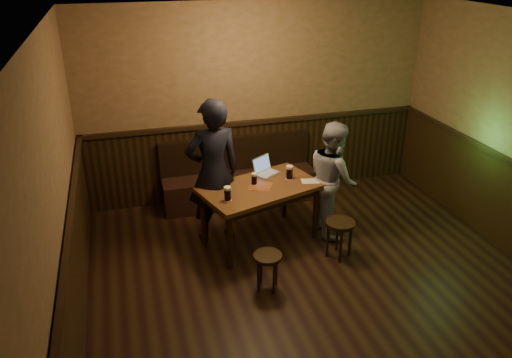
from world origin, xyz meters
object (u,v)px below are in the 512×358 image
Objects in this scene: pint_left at (228,194)px; stool_left at (268,261)px; person_grey at (333,178)px; stool_right at (340,229)px; bench at (239,182)px; pint_mid at (254,179)px; person_suit at (213,172)px; pint_right at (290,172)px; laptop at (265,169)px; pub_table at (260,194)px.

stool_left is at bearing -69.53° from pint_left.
pint_left is 1.45m from person_grey.
bench is at bearing 115.01° from stool_right.
person_suit is at bearing 163.66° from pint_mid.
person_grey is (0.55, -0.11, -0.10)m from pint_right.
laptop is (0.36, 1.32, 0.48)m from stool_left.
pint_left is at bearing 93.53° from person_suit.
person_suit is (-1.34, 0.82, 0.55)m from stool_right.
pint_mid is at bearing 82.23° from stool_left.
person_grey reaches higher than laptop.
pint_left is at bearing 110.47° from stool_left.
laptop is at bearing -78.14° from bench.
laptop is at bearing 124.02° from stool_right.
pint_left is 0.97× the size of pint_right.
pint_right is at bearing 168.61° from person_suit.
bench is at bearing 84.60° from stool_left.
person_grey reaches higher than stool_right.
stool_left is at bearing -119.64° from pint_right.
stool_right is 1.67m from person_suit.
pub_table is at bearing 143.06° from stool_right.
pint_mid is at bearing 158.64° from person_suit.
person_grey is (1.01, -0.07, -0.09)m from pint_mid.
bench is at bearing 71.40° from pint_left.
pint_left is at bearing -157.65° from pint_right.
bench is 1.47× the size of person_grey.
pint_left reaches higher than stool_right.
person_suit reaches higher than bench.
person_suit reaches higher than pint_right.
person_grey is (0.96, -1.13, 0.44)m from bench.
stool_right is (0.81, -1.74, 0.07)m from bench.
bench is 4.61× the size of stool_right.
laptop is 0.26× the size of person_grey.
stool_right is 1.19m from pint_mid.
stool_left is 1.10× the size of laptop.
pint_right reaches higher than pint_mid.
pint_right is (0.88, 0.36, 0.00)m from pint_left.
pint_mid is (-0.87, 0.68, 0.46)m from stool_right.
laptop is at bearing -174.11° from person_suit.
stool_right is at bearing 143.51° from person_suit.
laptop is at bearing 136.11° from pint_right.
pint_right is at bearing 22.35° from pint_left.
laptop reaches higher than pint_mid.
pint_right is (0.41, 0.11, 0.19)m from pub_table.
stool_right is 2.70× the size of pint_right.
laptop is at bearing 47.31° from pub_table.
stool_right is at bearing -15.62° from pint_left.
stool_left is at bearing -97.77° from pint_mid.
person_suit is at bearing 140.60° from pub_table.
stool_left is (-0.20, -2.09, 0.03)m from bench.
stool_right is 1.40m from pint_left.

